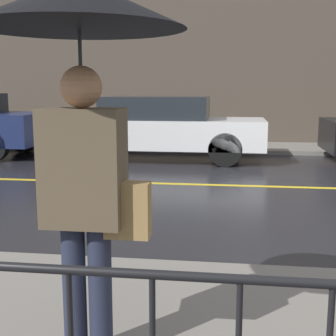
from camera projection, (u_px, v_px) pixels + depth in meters
The scene contains 6 objects.
ground_plane at pixel (281, 187), 7.77m from camera, with size 80.00×80.00×0.00m, color black.
sidewalk_far at pixel (263, 148), 12.46m from camera, with size 28.00×1.96×0.10m.
lane_marking at pixel (281, 187), 7.76m from camera, with size 25.20×0.12×0.01m.
building_storefront at pixel (264, 44), 13.09m from camera, with size 28.00×0.30×5.69m.
pedestrian at pixel (81, 59), 2.38m from camera, with size 1.10×1.10×2.06m.
car_white at pixel (162, 127), 10.61m from camera, with size 4.49×1.71×1.44m.
Camera 1 is at (-0.83, -7.79, 1.62)m, focal length 50.00 mm.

